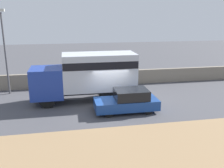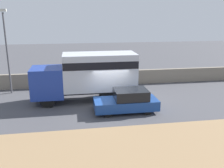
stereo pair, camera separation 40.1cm
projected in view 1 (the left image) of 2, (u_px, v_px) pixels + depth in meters
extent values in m
plane|color=#47474C|center=(113.00, 108.00, 17.08)|extent=(80.00, 80.00, 0.00)
cube|color=#937551|center=(134.00, 149.00, 11.87)|extent=(60.00, 5.05, 0.04)
cube|color=gray|center=(101.00, 78.00, 22.45)|extent=(60.00, 0.35, 1.29)
cylinder|color=#4C4C51|center=(6.00, 55.00, 19.38)|extent=(0.14, 0.14, 6.35)
cube|color=beige|center=(0.00, 10.00, 18.47)|extent=(0.56, 0.28, 0.20)
cube|color=navy|center=(47.00, 83.00, 17.66)|extent=(2.24, 2.27, 2.10)
cube|color=black|center=(30.00, 77.00, 17.36)|extent=(0.06, 1.93, 0.93)
cube|color=#2D2D33|center=(100.00, 90.00, 18.53)|extent=(5.24, 1.27, 0.25)
cube|color=silver|center=(99.00, 71.00, 18.14)|extent=(5.24, 2.31, 2.61)
cube|color=black|center=(99.00, 63.00, 17.98)|extent=(5.21, 2.33, 0.52)
cylinder|color=black|center=(47.00, 100.00, 17.02)|extent=(1.10, 0.28, 1.10)
cylinder|color=black|center=(49.00, 92.00, 18.85)|extent=(1.10, 0.28, 1.10)
cylinder|color=black|center=(121.00, 96.00, 17.93)|extent=(1.10, 0.28, 1.10)
cylinder|color=black|center=(116.00, 88.00, 19.76)|extent=(1.10, 0.28, 1.10)
cylinder|color=black|center=(107.00, 97.00, 17.74)|extent=(1.10, 0.28, 1.10)
cylinder|color=black|center=(103.00, 89.00, 19.57)|extent=(1.10, 0.28, 1.10)
cube|color=navy|center=(126.00, 104.00, 16.41)|extent=(4.15, 1.77, 0.64)
cube|color=black|center=(131.00, 94.00, 16.29)|extent=(2.16, 1.63, 0.65)
cylinder|color=black|center=(109.00, 113.00, 15.52)|extent=(0.56, 0.20, 0.56)
cylinder|color=black|center=(105.00, 105.00, 16.97)|extent=(0.56, 0.20, 0.56)
cylinder|color=black|center=(148.00, 110.00, 15.97)|extent=(0.56, 0.20, 0.56)
cylinder|color=black|center=(141.00, 102.00, 17.43)|extent=(0.56, 0.20, 0.56)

